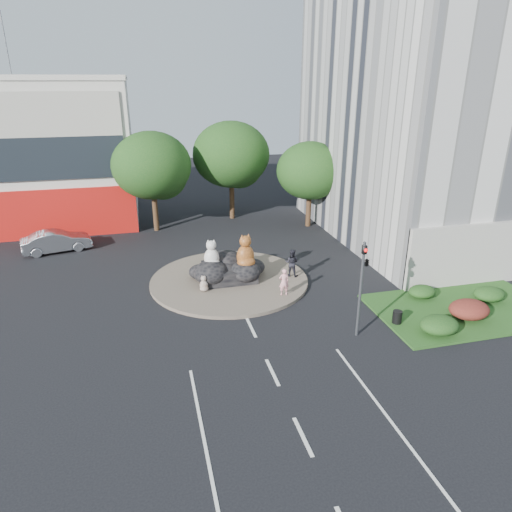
# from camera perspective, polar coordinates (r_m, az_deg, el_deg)

# --- Properties ---
(ground) EXTENTS (120.00, 120.00, 0.00)m
(ground) POSITION_cam_1_polar(r_m,az_deg,el_deg) (20.79, 2.06, -14.33)
(ground) COLOR black
(ground) RESTS_ON ground
(roundabout_island) EXTENTS (10.00, 10.00, 0.20)m
(roundabout_island) POSITION_cam_1_polar(r_m,az_deg,el_deg) (29.23, -3.36, -3.02)
(roundabout_island) COLOR brown
(roundabout_island) RESTS_ON ground
(rock_plinth) EXTENTS (3.20, 2.60, 0.90)m
(rock_plinth) POSITION_cam_1_polar(r_m,az_deg,el_deg) (29.01, -3.38, -2.03)
(rock_plinth) COLOR black
(rock_plinth) RESTS_ON roundabout_island
(grass_verge) EXTENTS (10.00, 6.00, 0.12)m
(grass_verge) POSITION_cam_1_polar(r_m,az_deg,el_deg) (28.23, 24.48, -6.05)
(grass_verge) COLOR #254F1A
(grass_verge) RESTS_ON ground
(tree_left) EXTENTS (6.46, 6.46, 8.27)m
(tree_left) POSITION_cam_1_polar(r_m,az_deg,el_deg) (38.89, -12.79, 10.60)
(tree_left) COLOR #382314
(tree_left) RESTS_ON ground
(tree_mid) EXTENTS (6.84, 6.84, 8.76)m
(tree_mid) POSITION_cam_1_polar(r_m,az_deg,el_deg) (41.56, -3.05, 12.17)
(tree_mid) COLOR #382314
(tree_mid) RESTS_ON ground
(tree_right) EXTENTS (5.70, 5.70, 7.30)m
(tree_right) POSITION_cam_1_polar(r_m,az_deg,el_deg) (39.56, 6.83, 10.22)
(tree_right) COLOR #382314
(tree_right) RESTS_ON ground
(hedge_near_green) EXTENTS (2.00, 1.60, 0.90)m
(hedge_near_green) POSITION_cam_1_polar(r_m,az_deg,el_deg) (24.90, 21.93, -8.01)
(hedge_near_green) COLOR #133C15
(hedge_near_green) RESTS_ON grass_verge
(hedge_red) EXTENTS (2.20, 1.76, 0.99)m
(hedge_red) POSITION_cam_1_polar(r_m,az_deg,el_deg) (27.02, 25.09, -6.07)
(hedge_red) COLOR #4D1A14
(hedge_red) RESTS_ON grass_verge
(hedge_mid_green) EXTENTS (1.80, 1.44, 0.81)m
(hedge_mid_green) POSITION_cam_1_polar(r_m,az_deg,el_deg) (29.61, 27.10, -4.24)
(hedge_mid_green) COLOR #133C15
(hedge_mid_green) RESTS_ON grass_verge
(hedge_back_green) EXTENTS (1.60, 1.28, 0.72)m
(hedge_back_green) POSITION_cam_1_polar(r_m,az_deg,el_deg) (28.48, 20.05, -4.20)
(hedge_back_green) COLOR #133C15
(hedge_back_green) RESTS_ON grass_verge
(traffic_light) EXTENTS (0.44, 1.24, 5.00)m
(traffic_light) POSITION_cam_1_polar(r_m,az_deg,el_deg) (22.40, 13.38, -1.59)
(traffic_light) COLOR #595B60
(traffic_light) RESTS_ON ground
(street_lamp) EXTENTS (2.34, 0.22, 8.06)m
(street_lamp) POSITION_cam_1_polar(r_m,az_deg,el_deg) (30.89, 21.38, 5.65)
(street_lamp) COLOR #595B60
(street_lamp) RESTS_ON ground
(cat_white) EXTENTS (1.29, 1.19, 1.83)m
(cat_white) POSITION_cam_1_polar(r_m,az_deg,el_deg) (28.39, -5.58, 0.34)
(cat_white) COLOR beige
(cat_white) RESTS_ON rock_plinth
(cat_tabby) EXTENTS (1.44, 1.29, 2.15)m
(cat_tabby) POSITION_cam_1_polar(r_m,az_deg,el_deg) (28.26, -1.33, 0.69)
(cat_tabby) COLOR #BB5127
(cat_tabby) RESTS_ON rock_plinth
(kitten_calico) EXTENTS (0.80, 0.78, 1.00)m
(kitten_calico) POSITION_cam_1_polar(r_m,az_deg,el_deg) (27.51, -6.54, -3.37)
(kitten_calico) COLOR silver
(kitten_calico) RESTS_ON roundabout_island
(kitten_white) EXTENTS (0.59, 0.54, 0.82)m
(kitten_white) POSITION_cam_1_polar(r_m,az_deg,el_deg) (28.85, -0.47, -2.21)
(kitten_white) COLOR silver
(kitten_white) RESTS_ON roundabout_island
(pedestrian_pink) EXTENTS (0.62, 0.42, 1.64)m
(pedestrian_pink) POSITION_cam_1_polar(r_m,az_deg,el_deg) (26.74, 3.51, -3.26)
(pedestrian_pink) COLOR pink
(pedestrian_pink) RESTS_ON roundabout_island
(pedestrian_dark) EXTENTS (1.11, 1.05, 1.81)m
(pedestrian_dark) POSITION_cam_1_polar(r_m,az_deg,el_deg) (29.32, 4.48, -0.84)
(pedestrian_dark) COLOR black
(pedestrian_dark) RESTS_ON roundabout_island
(parked_car) EXTENTS (5.15, 2.78, 1.61)m
(parked_car) POSITION_cam_1_polar(r_m,az_deg,el_deg) (37.11, -23.66, 1.70)
(parked_car) COLOR #9A9CA2
(parked_car) RESTS_ON ground
(litter_bin) EXTENTS (0.60, 0.60, 0.68)m
(litter_bin) POSITION_cam_1_polar(r_m,az_deg,el_deg) (25.20, 17.23, -7.29)
(litter_bin) COLOR black
(litter_bin) RESTS_ON grass_verge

